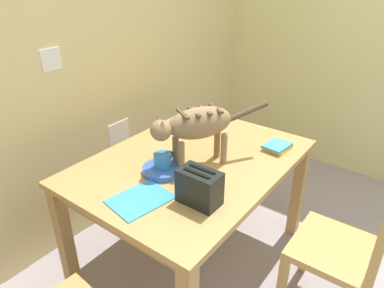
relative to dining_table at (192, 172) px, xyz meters
The scene contains 10 objects.
wall_rear 1.02m from the dining_table, 93.25° to the left, with size 4.21×0.11×2.50m.
dining_table is the anchor object (origin of this frame).
cat 0.33m from the dining_table, 121.37° to the right, with size 0.62×0.38×0.34m.
saucer_bowl 0.23m from the dining_table, 168.63° to the left, with size 0.22×0.22×0.03m, color #365EB7.
coffee_mug 0.26m from the dining_table, 168.46° to the left, with size 0.13×0.09×0.08m.
magazine 0.47m from the dining_table, behind, with size 0.28×0.22×0.01m, color #3791D3.
book_stack 0.54m from the dining_table, 39.24° to the right, with size 0.18×0.14×0.04m.
wicker_basket 0.46m from the dining_table, 32.28° to the left, with size 0.29×0.29×0.08m.
toaster 0.45m from the dining_table, 138.32° to the right, with size 0.12×0.20×0.18m.
wooden_chair_far 0.91m from the dining_table, 81.42° to the right, with size 0.42×0.42×0.92m.
Camera 1 is at (-1.37, -0.03, 1.75)m, focal length 33.10 mm.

